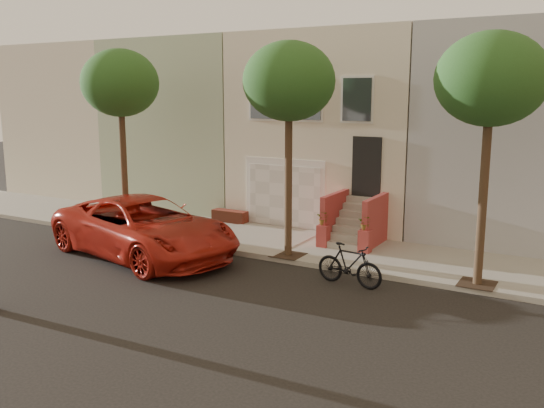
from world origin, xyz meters
The scene contains 9 objects.
ground centered at (0.00, 0.00, 0.00)m, with size 90.00×90.00×0.00m, color black.
sidewalk centered at (0.00, 5.35, 0.07)m, with size 40.00×3.70×0.15m, color gray.
house_row centered at (0.00, 11.19, 3.64)m, with size 33.10×11.70×7.00m.
tree_left centered at (-5.50, 3.90, 5.26)m, with size 2.70×2.57×6.30m.
tree_mid centered at (1.00, 3.90, 5.26)m, with size 2.70×2.57×6.30m.
tree_right centered at (6.50, 3.90, 5.26)m, with size 2.70×2.57×6.30m.
utility_pole centered at (8.00, -3.20, 5.19)m, with size 23.60×1.22×10.00m.
pickup_truck centered at (-3.01, 2.04, 0.91)m, with size 3.03×6.58×1.83m, color #AF2115.
motorcycle centered at (3.51, 2.59, 0.56)m, with size 0.53×1.87×1.12m, color black.
Camera 1 is at (9.02, -11.20, 4.99)m, focal length 38.72 mm.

